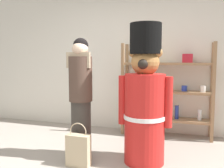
% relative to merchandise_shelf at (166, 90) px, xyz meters
% --- Properties ---
extents(back_wall, '(6.40, 0.12, 2.60)m').
position_rel_merchandise_shelf_xyz_m(back_wall, '(-0.65, 0.22, 0.51)').
color(back_wall, silver).
rests_on(back_wall, ground_plane).
extents(merchandise_shelf, '(1.52, 0.35, 1.59)m').
position_rel_merchandise_shelf_xyz_m(merchandise_shelf, '(0.00, 0.00, 0.00)').
color(merchandise_shelf, '#93704C').
rests_on(merchandise_shelf, ground_plane).
extents(teddy_bear_guard, '(0.68, 0.53, 1.75)m').
position_rel_merchandise_shelf_xyz_m(teddy_bear_guard, '(-0.15, -1.22, -0.00)').
color(teddy_bear_guard, red).
rests_on(teddy_bear_guard, ground_plane).
extents(person_shopper, '(0.32, 0.31, 1.59)m').
position_rel_merchandise_shelf_xyz_m(person_shopper, '(-0.98, -1.33, 0.04)').
color(person_shopper, '#38332D').
rests_on(person_shopper, ground_plane).
extents(shopping_bag, '(0.29, 0.13, 0.54)m').
position_rel_merchandise_shelf_xyz_m(shopping_bag, '(-0.90, -1.58, -0.59)').
color(shopping_bag, '#C1AD89').
rests_on(shopping_bag, ground_plane).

